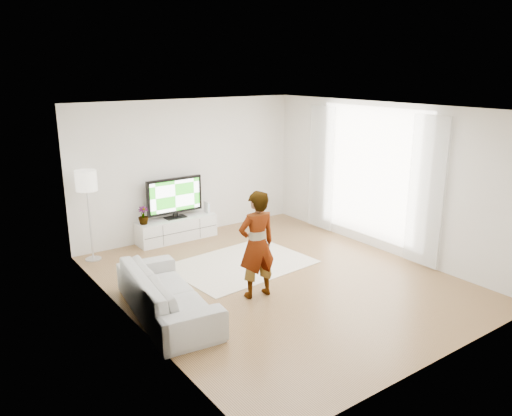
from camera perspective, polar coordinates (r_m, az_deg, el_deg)
floor at (r=8.37m, az=2.47°, el=-8.14°), size 6.00×6.00×0.00m
ceiling at (r=7.68m, az=2.72°, el=11.34°), size 6.00×6.00×0.00m
wall_left at (r=6.72m, az=-14.46°, el=-1.96°), size 0.02×6.00×2.80m
wall_right at (r=9.62m, az=14.43°, el=3.30°), size 0.02×6.00×2.80m
wall_back at (r=10.38m, az=-7.69°, el=4.54°), size 5.00×0.02×2.80m
wall_front at (r=5.95m, az=20.73°, el=-4.79°), size 5.00×0.02×2.80m
window at (r=9.78m, az=13.04°, el=3.90°), size 0.01×2.60×2.50m
curtain_near at (r=8.96m, az=18.85°, el=1.73°), size 0.04×0.70×2.60m
curtain_far at (r=10.63m, az=7.49°, el=4.54°), size 0.04×0.70×2.60m
media_console at (r=10.27m, az=-9.05°, el=-2.38°), size 1.64×0.47×0.46m
television at (r=10.11m, az=-9.28°, el=1.32°), size 1.18×0.23×0.82m
game_console at (r=10.49m, az=-5.63°, el=0.11°), size 0.06×0.17×0.23m
potted_plant at (r=9.88m, az=-12.76°, el=-0.83°), size 0.23×0.23×0.35m
rug at (r=8.97m, az=-1.68°, el=-6.42°), size 2.50×1.90×0.01m
player at (r=7.47m, az=0.09°, el=-4.19°), size 0.64×0.45×1.66m
sofa at (r=7.24m, az=-10.15°, el=-9.50°), size 1.15×2.33×0.66m
floor_lamp at (r=9.27m, az=-18.81°, el=2.53°), size 0.37×0.37×1.66m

